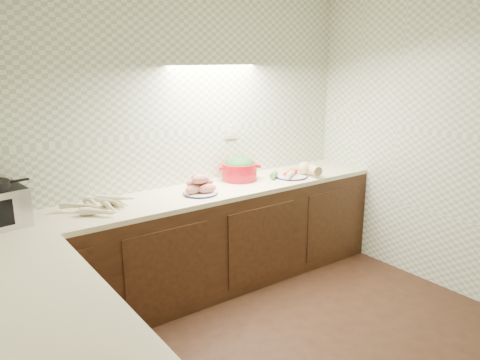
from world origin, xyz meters
TOP-DOWN VIEW (x-y plane):
  - room at (0.00, 0.00)m, footprint 3.60×3.60m
  - counter at (-0.68, 0.68)m, footprint 3.60×3.60m
  - parsnip_pile at (-0.86, 1.50)m, footprint 0.34×0.42m
  - sweet_potato_plate at (-0.01, 1.45)m, footprint 0.30×0.29m
  - onion_bowl at (0.07, 1.62)m, footprint 0.16×0.16m
  - dutch_oven at (0.52, 1.62)m, footprint 0.41×0.41m
  - veg_plate at (1.04, 1.41)m, footprint 0.49×0.34m

SIDE VIEW (x-z plane):
  - counter at x=-0.68m, z-range 0.00..0.90m
  - parsnip_pile at x=-0.86m, z-range 0.89..0.97m
  - onion_bowl at x=0.07m, z-range 0.88..1.00m
  - veg_plate at x=1.04m, z-range 0.88..1.02m
  - sweet_potato_plate at x=-0.01m, z-range 0.88..1.04m
  - dutch_oven at x=0.52m, z-range 0.90..1.12m
  - room at x=0.00m, z-range 0.33..2.93m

